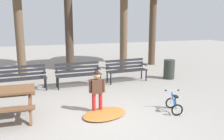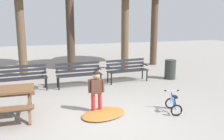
# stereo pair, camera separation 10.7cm
# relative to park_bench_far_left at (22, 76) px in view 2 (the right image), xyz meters

# --- Properties ---
(ground) EXTENTS (36.00, 36.00, 0.00)m
(ground) POSITION_rel_park_bench_far_left_xyz_m (1.97, -3.34, -0.51)
(ground) COLOR gray
(park_bench_far_left) EXTENTS (1.62, 0.55, 0.85)m
(park_bench_far_left) POSITION_rel_park_bench_far_left_xyz_m (0.00, 0.00, 0.00)
(park_bench_far_left) COLOR #232328
(park_bench_far_left) RESTS_ON ground
(park_bench_left) EXTENTS (1.61, 0.50, 0.85)m
(park_bench_left) POSITION_rel_park_bench_far_left_xyz_m (1.90, -0.02, 0.00)
(park_bench_left) COLOR #232328
(park_bench_left) RESTS_ON ground
(park_bench_right) EXTENTS (1.63, 0.58, 0.85)m
(park_bench_right) POSITION_rel_park_bench_far_left_xyz_m (3.80, 0.11, 0.00)
(park_bench_right) COLOR #232328
(park_bench_right) RESTS_ON ground
(child_standing) EXTENTS (0.42, 0.20, 1.10)m
(child_standing) POSITION_rel_park_bench_far_left_xyz_m (1.89, -2.63, 0.14)
(child_standing) COLOR red
(child_standing) RESTS_ON ground
(kids_bicycle) EXTENTS (0.48, 0.62, 0.54)m
(kids_bicycle) POSITION_rel_park_bench_far_left_xyz_m (3.79, -3.28, -0.31)
(kids_bicycle) COLOR black
(kids_bicycle) RESTS_ON ground
(leaf_pile) EXTENTS (1.43, 1.23, 0.07)m
(leaf_pile) POSITION_rel_park_bench_far_left_xyz_m (2.00, -2.91, -0.48)
(leaf_pile) COLOR #B26B2D
(leaf_pile) RESTS_ON ground
(trash_bin) EXTENTS (0.44, 0.44, 0.77)m
(trash_bin) POSITION_rel_park_bench_far_left_xyz_m (5.61, -0.05, -0.12)
(trash_bin) COLOR #2D332D
(trash_bin) RESTS_ON ground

